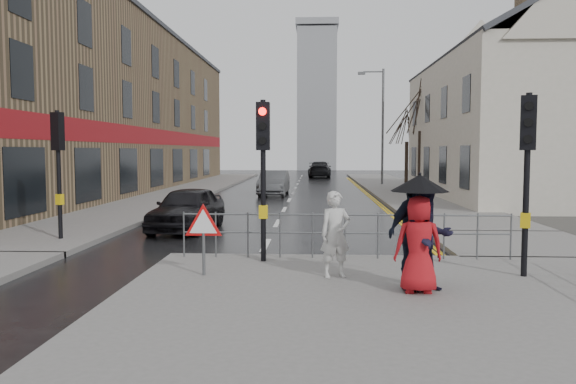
# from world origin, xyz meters

# --- Properties ---
(ground) EXTENTS (120.00, 120.00, 0.00)m
(ground) POSITION_xyz_m (0.00, 0.00, 0.00)
(ground) COLOR black
(ground) RESTS_ON ground
(near_pavement) EXTENTS (10.00, 9.00, 0.14)m
(near_pavement) POSITION_xyz_m (3.00, -3.50, 0.07)
(near_pavement) COLOR #605E5B
(near_pavement) RESTS_ON ground
(left_pavement) EXTENTS (4.00, 44.00, 0.14)m
(left_pavement) POSITION_xyz_m (-6.50, 23.00, 0.07)
(left_pavement) COLOR #605E5B
(left_pavement) RESTS_ON ground
(right_pavement) EXTENTS (4.00, 40.00, 0.14)m
(right_pavement) POSITION_xyz_m (6.50, 25.00, 0.07)
(right_pavement) COLOR #605E5B
(right_pavement) RESTS_ON ground
(pavement_bridge_right) EXTENTS (4.00, 4.20, 0.14)m
(pavement_bridge_right) POSITION_xyz_m (6.50, 3.00, 0.07)
(pavement_bridge_right) COLOR #605E5B
(pavement_bridge_right) RESTS_ON ground
(building_left_terrace) EXTENTS (8.00, 42.00, 10.00)m
(building_left_terrace) POSITION_xyz_m (-12.00, 22.00, 5.00)
(building_left_terrace) COLOR brown
(building_left_terrace) RESTS_ON ground
(building_right_cream) EXTENTS (9.00, 16.40, 10.10)m
(building_right_cream) POSITION_xyz_m (12.00, 18.00, 4.78)
(building_right_cream) COLOR beige
(building_right_cream) RESTS_ON ground
(church_tower) EXTENTS (5.00, 5.00, 18.00)m
(church_tower) POSITION_xyz_m (1.50, 62.00, 9.00)
(church_tower) COLOR gray
(church_tower) RESTS_ON ground
(traffic_signal_near_left) EXTENTS (0.28, 0.27, 3.40)m
(traffic_signal_near_left) POSITION_xyz_m (0.20, 0.20, 2.46)
(traffic_signal_near_left) COLOR black
(traffic_signal_near_left) RESTS_ON near_pavement
(traffic_signal_near_right) EXTENTS (0.34, 0.33, 3.40)m
(traffic_signal_near_right) POSITION_xyz_m (5.20, -1.00, 2.46)
(traffic_signal_near_right) COLOR black
(traffic_signal_near_right) RESTS_ON near_pavement
(traffic_signal_far_left) EXTENTS (0.34, 0.33, 3.40)m
(traffic_signal_far_left) POSITION_xyz_m (-5.50, 3.00, 2.46)
(traffic_signal_far_left) COLOR black
(traffic_signal_far_left) RESTS_ON left_pavement
(guard_railing_front) EXTENTS (7.14, 0.04, 1.00)m
(guard_railing_front) POSITION_xyz_m (1.95, 0.60, 0.86)
(guard_railing_front) COLOR #595B5E
(guard_railing_front) RESTS_ON near_pavement
(warning_sign) EXTENTS (0.80, 0.07, 1.35)m
(warning_sign) POSITION_xyz_m (-0.80, -1.21, 1.04)
(warning_sign) COLOR #595B5E
(warning_sign) RESTS_ON near_pavement
(street_lamp) EXTENTS (1.83, 0.25, 8.00)m
(street_lamp) POSITION_xyz_m (5.82, 28.00, 4.71)
(street_lamp) COLOR #595B5E
(street_lamp) RESTS_ON right_pavement
(tree_near) EXTENTS (2.40, 2.40, 6.58)m
(tree_near) POSITION_xyz_m (7.50, 22.00, 5.14)
(tree_near) COLOR #2C2218
(tree_near) RESTS_ON right_pavement
(tree_far) EXTENTS (2.40, 2.40, 5.64)m
(tree_far) POSITION_xyz_m (8.00, 30.00, 4.42)
(tree_far) COLOR #2C2218
(tree_far) RESTS_ON right_pavement
(pedestrian_a) EXTENTS (0.67, 0.54, 1.60)m
(pedestrian_a) POSITION_xyz_m (1.67, -1.24, 0.94)
(pedestrian_a) COLOR beige
(pedestrian_a) RESTS_ON near_pavement
(pedestrian_b) EXTENTS (1.02, 0.87, 1.81)m
(pedestrian_b) POSITION_xyz_m (3.16, -2.22, 1.05)
(pedestrian_b) COLOR black
(pedestrian_b) RESTS_ON near_pavement
(pedestrian_with_umbrella) EXTENTS (0.96, 0.96, 1.96)m
(pedestrian_with_umbrella) POSITION_xyz_m (3.00, -2.33, 1.23)
(pedestrian_with_umbrella) COLOR #AC141A
(pedestrian_with_umbrella) RESTS_ON near_pavement
(pedestrian_d) EXTENTS (1.14, 1.03, 1.87)m
(pedestrian_d) POSITION_xyz_m (2.97, -1.89, 1.07)
(pedestrian_d) COLOR black
(pedestrian_d) RESTS_ON near_pavement
(car_parked) EXTENTS (2.01, 4.15, 1.37)m
(car_parked) POSITION_xyz_m (-2.69, 5.66, 0.68)
(car_parked) COLOR black
(car_parked) RESTS_ON ground
(car_mid) EXTENTS (1.59, 4.22, 1.38)m
(car_mid) POSITION_xyz_m (-1.00, 19.62, 0.69)
(car_mid) COLOR #46484B
(car_mid) RESTS_ON ground
(car_far) EXTENTS (2.24, 5.15, 1.48)m
(car_far) POSITION_xyz_m (1.74, 40.64, 0.74)
(car_far) COLOR black
(car_far) RESTS_ON ground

